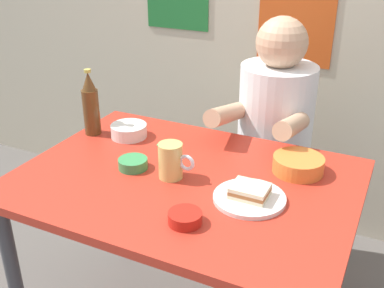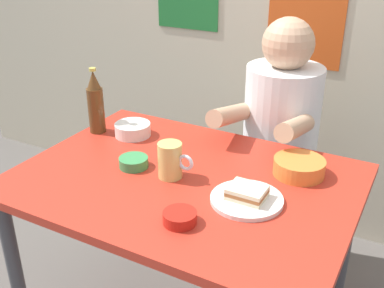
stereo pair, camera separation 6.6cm
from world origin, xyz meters
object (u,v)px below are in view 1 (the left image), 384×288
at_px(sandwich, 250,191).
at_px(beer_mug, 171,161).
at_px(plate_orange, 249,198).
at_px(dining_table, 186,201).
at_px(soup_bowl_orange, 298,164).
at_px(stool, 269,196).
at_px(person_seated, 275,113).
at_px(beer_bottle, 91,105).

xyz_separation_m(sandwich, beer_mug, (-0.28, 0.02, 0.03)).
bearing_deg(plate_orange, dining_table, 170.26).
distance_m(plate_orange, soup_bowl_orange, 0.25).
xyz_separation_m(stool, sandwich, (0.12, -0.67, 0.42)).
bearing_deg(stool, sandwich, -80.11).
bearing_deg(plate_orange, person_seated, 100.06).
bearing_deg(beer_mug, person_seated, 75.84).
relative_size(beer_mug, soup_bowl_orange, 0.74).
distance_m(plate_orange, beer_mug, 0.28).
relative_size(dining_table, person_seated, 1.53).
relative_size(stool, beer_bottle, 1.72).
relative_size(dining_table, plate_orange, 5.00).
height_order(dining_table, sandwich, sandwich).
xyz_separation_m(stool, soup_bowl_orange, (0.20, -0.43, 0.42)).
bearing_deg(dining_table, plate_orange, -9.74).
distance_m(sandwich, beer_bottle, 0.76).
bearing_deg(sandwich, soup_bowl_orange, 69.94).
xyz_separation_m(dining_table, stool, (0.12, 0.63, -0.30)).
bearing_deg(soup_bowl_orange, person_seated, 115.84).
distance_m(dining_table, soup_bowl_orange, 0.40).
xyz_separation_m(plate_orange, soup_bowl_orange, (0.09, 0.24, 0.02)).
bearing_deg(stool, beer_bottle, -142.21).
bearing_deg(sandwich, dining_table, 170.26).
bearing_deg(plate_orange, beer_mug, 175.46).
bearing_deg(beer_mug, sandwich, -4.54).
xyz_separation_m(sandwich, soup_bowl_orange, (0.09, 0.24, -0.00)).
height_order(person_seated, plate_orange, person_seated).
distance_m(dining_table, beer_mug, 0.16).
bearing_deg(person_seated, stool, 90.00).
bearing_deg(soup_bowl_orange, dining_table, -148.54).
distance_m(stool, beer_bottle, 0.92).
relative_size(person_seated, beer_bottle, 2.75).
height_order(stool, person_seated, person_seated).
distance_m(plate_orange, sandwich, 0.02).
bearing_deg(soup_bowl_orange, plate_orange, -110.06).
relative_size(dining_table, beer_mug, 8.73).
bearing_deg(plate_orange, sandwich, -165.96).
distance_m(beer_mug, soup_bowl_orange, 0.43).
xyz_separation_m(person_seated, beer_bottle, (-0.61, -0.46, 0.09)).
bearing_deg(person_seated, beer_bottle, -142.87).
bearing_deg(sandwich, stool, 99.89).
bearing_deg(person_seated, sandwich, -79.94).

